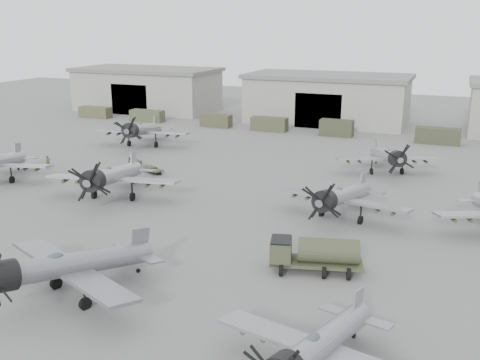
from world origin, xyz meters
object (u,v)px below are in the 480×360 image
object	(u,v)px
aircraft_far_0	(141,130)
ground_crew	(48,162)
aircraft_mid_2	(341,197)
fuel_tanker	(315,252)
aircraft_near_1	(65,266)
aircraft_far_1	(388,156)
aircraft_mid_1	(111,176)
tug_trailer	(141,165)
aircraft_near_2	(318,347)

from	to	relation	value
aircraft_far_0	ground_crew	size ratio (longest dim) A/B	8.19
aircraft_mid_2	fuel_tanker	xyz separation A→B (m)	(0.48, -11.14, -0.81)
aircraft_near_1	aircraft_mid_2	distance (m)	25.15
aircraft_far_0	aircraft_far_1	xyz separation A→B (m)	(35.27, -1.75, -0.31)
aircraft_mid_2	aircraft_far_1	distance (m)	17.74
aircraft_mid_1	tug_trailer	distance (m)	12.34
aircraft_mid_1	aircraft_mid_2	bearing A→B (deg)	-4.81
aircraft_far_0	aircraft_mid_1	bearing A→B (deg)	-76.08
aircraft_mid_2	fuel_tanker	world-z (taller)	aircraft_mid_2
aircraft_mid_2	aircraft_far_0	xyz separation A→B (m)	(-33.36, 19.39, 0.25)
aircraft_near_1	aircraft_mid_1	size ratio (longest dim) A/B	0.91
aircraft_near_2	aircraft_far_0	world-z (taller)	aircraft_far_0
aircraft_far_1	tug_trailer	bearing A→B (deg)	174.85
aircraft_near_1	fuel_tanker	size ratio (longest dim) A/B	1.82
aircraft_far_1	ground_crew	xyz separation A→B (m)	(-39.33, -13.35, -1.36)
aircraft_far_0	aircraft_near_1	bearing A→B (deg)	-75.17
aircraft_near_1	aircraft_mid_1	world-z (taller)	aircraft_mid_1
aircraft_mid_2	tug_trailer	bearing A→B (deg)	172.47
aircraft_mid_1	tug_trailer	size ratio (longest dim) A/B	2.32
aircraft_near_2	aircraft_mid_2	xyz separation A→B (m)	(-3.80, 23.50, 0.20)
aircraft_near_1	fuel_tanker	world-z (taller)	aircraft_near_1
fuel_tanker	tug_trailer	size ratio (longest dim) A/B	1.17
aircraft_near_1	aircraft_far_0	bearing A→B (deg)	138.94
aircraft_mid_1	fuel_tanker	bearing A→B (deg)	-31.48
aircraft_near_2	aircraft_far_1	xyz separation A→B (m)	(-1.89, 41.15, 0.14)
aircraft_near_2	aircraft_far_1	bearing A→B (deg)	104.61
aircraft_mid_2	fuel_tanker	size ratio (longest dim) A/B	1.81
aircraft_near_1	aircraft_far_1	bearing A→B (deg)	91.33
aircraft_near_2	aircraft_mid_1	bearing A→B (deg)	154.26
aircraft_far_0	aircraft_far_1	size ratio (longest dim) A/B	1.17
aircraft_near_2	aircraft_far_0	bearing A→B (deg)	142.88
tug_trailer	ground_crew	xyz separation A→B (m)	(-10.67, -4.35, 0.40)
tug_trailer	ground_crew	bearing A→B (deg)	-134.03
ground_crew	aircraft_far_1	bearing A→B (deg)	-51.68
aircraft_far_0	aircraft_far_1	bearing A→B (deg)	-14.16
aircraft_near_2	aircraft_far_0	xyz separation A→B (m)	(-37.16, 42.90, 0.45)
aircraft_far_0	fuel_tanker	bearing A→B (deg)	-53.38
aircraft_near_2	tug_trailer	xyz separation A→B (m)	(-30.55, 32.15, -1.62)
aircraft_near_1	aircraft_far_1	distance (m)	41.82
aircraft_far_1	aircraft_near_2	bearing A→B (deg)	-109.94
aircraft_mid_1	ground_crew	xyz separation A→B (m)	(-14.56, 7.17, -1.66)
aircraft_mid_2	ground_crew	world-z (taller)	aircraft_mid_2
aircraft_mid_1	tug_trailer	xyz separation A→B (m)	(-3.89, 11.53, -2.06)
aircraft_mid_1	fuel_tanker	xyz separation A→B (m)	(23.34, -8.26, -1.05)
aircraft_near_2	ground_crew	xyz separation A→B (m)	(-41.22, 27.80, -1.23)
fuel_tanker	aircraft_far_1	bearing A→B (deg)	72.38
aircraft_near_2	tug_trailer	distance (m)	44.38
aircraft_far_0	fuel_tanker	distance (m)	45.59
aircraft_far_1	ground_crew	bearing A→B (deg)	176.18
aircraft_near_1	ground_crew	size ratio (longest dim) A/B	7.41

